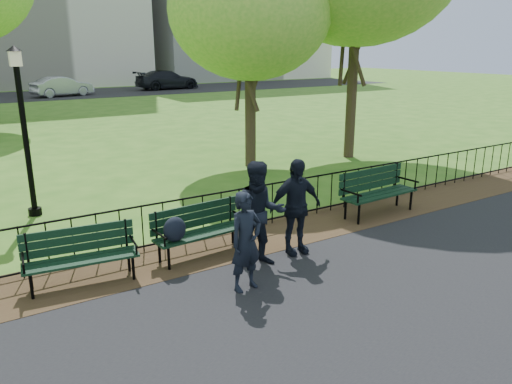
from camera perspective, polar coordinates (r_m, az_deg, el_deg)
ground at (r=8.24m, az=1.61°, el=-9.50°), size 120.00×120.00×0.00m
dirt_strip at (r=9.40m, az=-3.53°, el=-6.04°), size 60.00×1.60×0.01m
far_street at (r=41.50m, az=-26.93°, el=9.64°), size 70.00×9.00×0.01m
iron_fence at (r=9.65m, az=-5.02°, el=-2.41°), size 24.06×0.06×1.00m
park_bench_main at (r=8.66m, az=-7.64°, el=-3.95°), size 1.77×0.66×0.98m
park_bench_left_a at (r=8.24m, az=-19.47°, el=-6.27°), size 1.76×0.73×0.97m
park_bench_right_a at (r=11.25m, az=13.58°, el=0.60°), size 1.96×0.69×1.10m
lamppost at (r=11.64m, az=-24.99°, el=6.81°), size 0.32×0.32×3.61m
tree_near_e at (r=15.24m, az=-0.68°, el=20.13°), size 4.76×4.76×6.63m
person_left at (r=7.49m, az=-1.16°, el=-5.68°), size 0.61×0.45×1.54m
person_mid at (r=8.26m, az=0.46°, el=-2.58°), size 0.98×0.72×1.80m
person_right at (r=8.80m, az=4.53°, el=-1.69°), size 1.05×0.52×1.72m
sedan_silver at (r=40.40m, az=-21.28°, el=11.19°), size 4.62×2.54×1.44m
sedan_dark at (r=44.78m, az=-10.12°, el=12.52°), size 5.61×2.53×1.60m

